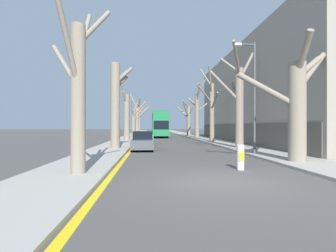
% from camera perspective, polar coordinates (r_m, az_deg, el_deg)
% --- Properties ---
extents(ground_plane, '(300.00, 300.00, 0.00)m').
position_cam_1_polar(ground_plane, '(9.22, 10.97, -11.93)').
color(ground_plane, '#4C4947').
extents(sidewalk_left, '(3.15, 120.00, 0.12)m').
position_cam_1_polar(sidewalk_left, '(58.83, -7.12, -1.81)').
color(sidewalk_left, '#A39E93').
rests_on(sidewalk_left, ground).
extents(sidewalk_right, '(3.15, 120.00, 0.12)m').
position_cam_1_polar(sidewalk_right, '(59.27, 3.69, -1.79)').
color(sidewalk_right, '#A39E93').
rests_on(sidewalk_right, ground).
extents(building_facade_right, '(10.08, 31.67, 10.66)m').
position_cam_1_polar(building_facade_right, '(32.76, 22.36, 5.98)').
color(building_facade_right, '#9E9384').
rests_on(building_facade_right, ground).
extents(kerb_line_stripe, '(0.24, 120.00, 0.01)m').
position_cam_1_polar(kerb_line_stripe, '(58.76, -5.41, -1.86)').
color(kerb_line_stripe, yellow).
rests_on(kerb_line_stripe, ground).
extents(street_tree_left_0, '(2.74, 4.07, 7.20)m').
position_cam_1_polar(street_tree_left_0, '(10.70, -19.02, 8.14)').
color(street_tree_left_0, gray).
rests_on(street_tree_left_0, ground).
extents(street_tree_left_1, '(1.82, 2.37, 7.02)m').
position_cam_1_polar(street_tree_left_1, '(21.74, -11.26, 4.84)').
color(street_tree_left_1, gray).
rests_on(street_tree_left_1, ground).
extents(street_tree_left_2, '(1.08, 2.87, 7.18)m').
position_cam_1_polar(street_tree_left_2, '(33.15, -9.03, 2.32)').
color(street_tree_left_2, gray).
rests_on(street_tree_left_2, ground).
extents(street_tree_left_3, '(3.10, 2.36, 6.25)m').
position_cam_1_polar(street_tree_left_3, '(44.94, -7.24, 1.36)').
color(street_tree_left_3, gray).
rests_on(street_tree_left_3, ground).
extents(street_tree_left_4, '(2.50, 2.73, 8.90)m').
position_cam_1_polar(street_tree_left_4, '(56.97, -6.79, 1.69)').
color(street_tree_left_4, gray).
rests_on(street_tree_left_4, ground).
extents(street_tree_left_5, '(5.12, 2.70, 8.95)m').
position_cam_1_polar(street_tree_left_5, '(68.04, -6.27, 1.82)').
color(street_tree_left_5, gray).
rests_on(street_tree_left_5, ground).
extents(street_tree_right_0, '(5.01, 2.61, 6.35)m').
position_cam_1_polar(street_tree_right_0, '(14.95, 26.19, 4.18)').
color(street_tree_right_0, gray).
rests_on(street_tree_right_0, ground).
extents(street_tree_right_1, '(4.04, 4.71, 8.33)m').
position_cam_1_polar(street_tree_right_1, '(22.69, 15.05, 5.28)').
color(street_tree_right_1, gray).
rests_on(street_tree_right_1, ground).
extents(street_tree_right_2, '(2.41, 4.77, 9.19)m').
position_cam_1_polar(street_tree_right_2, '(31.35, 9.41, 3.89)').
color(street_tree_right_2, gray).
rests_on(street_tree_right_2, ground).
extents(street_tree_right_3, '(3.04, 4.38, 9.29)m').
position_cam_1_polar(street_tree_right_3, '(41.10, 6.36, 2.94)').
color(street_tree_right_3, gray).
rests_on(street_tree_right_3, ground).
extents(street_tree_right_4, '(2.75, 4.57, 6.78)m').
position_cam_1_polar(street_tree_right_4, '(49.33, 4.38, 1.59)').
color(street_tree_right_4, gray).
rests_on(street_tree_right_4, ground).
extents(double_decker_bus, '(2.61, 11.27, 4.30)m').
position_cam_1_polar(double_decker_bus, '(45.46, -1.79, 0.67)').
color(double_decker_bus, '#1E7F47').
rests_on(double_decker_bus, ground).
extents(parked_car_0, '(1.71, 4.43, 1.50)m').
position_cam_1_polar(parked_car_0, '(21.04, -5.50, -3.29)').
color(parked_car_0, '#4C5156').
rests_on(parked_car_0, ground).
extents(parked_car_1, '(1.87, 4.45, 1.27)m').
position_cam_1_polar(parked_car_1, '(27.61, -5.13, -2.69)').
color(parked_car_1, '#9EA3AD').
rests_on(parked_car_1, ground).
extents(parked_car_2, '(1.90, 4.29, 1.25)m').
position_cam_1_polar(parked_car_2, '(33.14, -4.94, -2.26)').
color(parked_car_2, silver).
rests_on(parked_car_2, ground).
extents(lamp_post, '(1.40, 0.20, 7.34)m').
position_cam_1_polar(lamp_post, '(17.99, 18.00, 7.09)').
color(lamp_post, '#4C4F54').
rests_on(lamp_post, ground).
extents(traffic_bollard, '(0.31, 0.32, 1.10)m').
position_cam_1_polar(traffic_bollard, '(11.86, 15.52, -6.57)').
color(traffic_bollard, white).
rests_on(traffic_bollard, ground).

